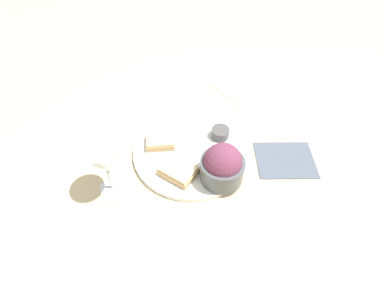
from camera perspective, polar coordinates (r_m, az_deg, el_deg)
ground_plane at (r=0.84m, az=0.00°, el=-1.56°), size 4.00×4.00×0.00m
dinner_plate at (r=0.84m, az=0.00°, el=-1.24°), size 0.33×0.33×0.01m
salad_bowl at (r=0.74m, az=5.80°, el=-4.09°), size 0.11×0.11×0.11m
sauce_ramekin at (r=0.86m, az=5.40°, el=2.19°), size 0.05×0.05×0.03m
cheese_toast_near at (r=0.77m, az=-2.67°, el=-5.09°), size 0.11×0.11×0.03m
cheese_toast_far at (r=0.84m, az=-6.05°, el=0.53°), size 0.08×0.06×0.03m
wine_glass at (r=0.71m, az=-16.38°, el=-3.18°), size 0.09×0.09×0.15m
napkin at (r=0.86m, az=17.33°, el=-2.84°), size 0.16×0.13×0.01m
fork at (r=1.04m, az=5.64°, el=9.88°), size 0.10×0.15×0.01m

